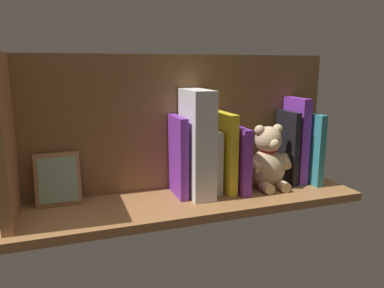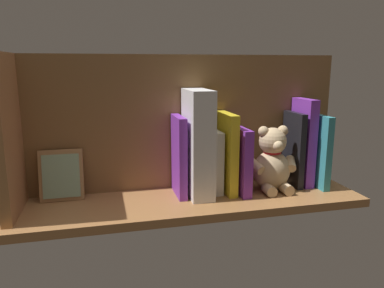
% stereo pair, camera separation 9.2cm
% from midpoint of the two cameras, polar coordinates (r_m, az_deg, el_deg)
% --- Properties ---
extents(ground_plane, '(0.92, 0.25, 0.02)m').
position_cam_midpoint_polar(ground_plane, '(1.00, -2.67, -8.90)').
color(ground_plane, '#9E6B3D').
extents(shelf_back_panel, '(0.92, 0.02, 0.38)m').
position_cam_midpoint_polar(shelf_back_panel, '(1.05, -4.40, 3.31)').
color(shelf_back_panel, brown).
rests_on(shelf_back_panel, ground_plane).
extents(shelf_side_divider, '(0.02, 0.19, 0.38)m').
position_cam_midpoint_polar(shelf_side_divider, '(0.93, -29.70, 0.59)').
color(shelf_side_divider, '#9E6B3D').
rests_on(shelf_side_divider, ground_plane).
extents(book_0, '(0.02, 0.14, 0.21)m').
position_cam_midpoint_polar(book_0, '(1.15, 15.32, -0.56)').
color(book_0, teal).
rests_on(book_0, ground_plane).
extents(book_1, '(0.03, 0.11, 0.25)m').
position_cam_midpoint_polar(book_1, '(1.14, 13.56, 0.58)').
color(book_1, purple).
rests_on(book_1, ground_plane).
extents(book_2, '(0.02, 0.11, 0.22)m').
position_cam_midpoint_polar(book_2, '(1.13, 12.21, -0.49)').
color(book_2, black).
rests_on(book_2, ground_plane).
extents(teddy_bear, '(0.15, 0.12, 0.18)m').
position_cam_midpoint_polar(teddy_bear, '(1.07, 9.30, -2.50)').
color(teddy_bear, '#D1B284').
rests_on(teddy_bear, ground_plane).
extents(book_3, '(0.03, 0.14, 0.18)m').
position_cam_midpoint_polar(book_3, '(1.04, 4.39, -2.30)').
color(book_3, purple).
rests_on(book_3, ground_plane).
extents(book_4, '(0.02, 0.13, 0.22)m').
position_cam_midpoint_polar(book_4, '(1.03, 2.54, -1.30)').
color(book_4, yellow).
rests_on(book_4, ground_plane).
extents(book_5, '(0.03, 0.10, 0.17)m').
position_cam_midpoint_polar(book_5, '(1.03, 0.53, -2.61)').
color(book_5, silver).
rests_on(book_5, ground_plane).
extents(dictionary_thick_white, '(0.06, 0.14, 0.29)m').
position_cam_midpoint_polar(dictionary_thick_white, '(0.98, -1.90, 0.06)').
color(dictionary_thick_white, silver).
rests_on(dictionary_thick_white, ground_plane).
extents(book_6, '(0.02, 0.12, 0.22)m').
position_cam_midpoint_polar(book_6, '(0.99, -4.85, -1.96)').
color(book_6, purple).
rests_on(book_6, ground_plane).
extents(picture_frame_leaning, '(0.11, 0.04, 0.13)m').
position_cam_midpoint_polar(picture_frame_leaning, '(1.01, -22.60, -5.12)').
color(picture_frame_leaning, '#A87A4C').
rests_on(picture_frame_leaning, ground_plane).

